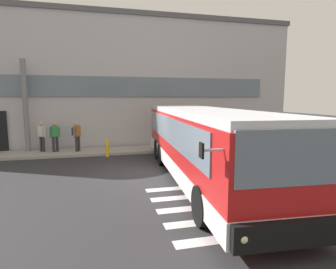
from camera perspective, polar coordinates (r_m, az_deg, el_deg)
The scene contains 10 objects.
ground_plane at distance 11.84m, azimuth -5.48°, elevation -7.78°, with size 80.00×90.00×0.02m, color #2B2B2D.
bay_paint_stripes at distance 8.56m, azimuth 12.70°, elevation -13.88°, with size 4.40×3.96×0.01m.
terminal_building at distance 22.99m, azimuth -11.68°, elevation 9.98°, with size 24.09×13.80×8.35m.
boarding_curb at distance 16.47m, azimuth -7.94°, elevation -3.18°, with size 26.29×2.00×0.15m, color #9E9B93.
entry_support_column at distance 17.17m, azimuth -27.29°, elevation 5.26°, with size 0.28×0.28×5.07m, color slate.
bus_main_foreground at distance 10.65m, azimuth 7.09°, elevation -2.10°, with size 3.73×11.67×2.70m.
passenger_near_column at distance 16.83m, azimuth -24.55°, elevation -0.10°, with size 0.47×0.42×1.68m.
passenger_by_doorway at distance 16.48m, azimuth -22.27°, elevation -0.13°, with size 0.52×0.38×1.68m.
passenger_at_curb_edge at distance 16.23m, azimuth -18.28°, elevation 0.07°, with size 0.50×0.52×1.68m.
safety_bollard_yellow at distance 15.14m, azimuth -12.39°, elevation -2.78°, with size 0.18×0.18×0.90m, color yellow.
Camera 1 is at (-1.64, -11.31, 3.09)m, focal length 29.60 mm.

